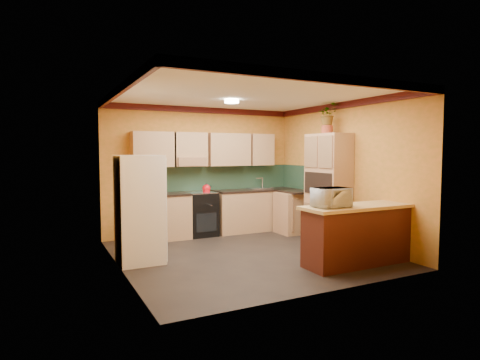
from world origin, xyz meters
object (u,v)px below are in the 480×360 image
fridge (139,209)px  breakfast_bar (358,236)px  microwave (331,198)px  pantry (328,188)px  base_cabinets_back (228,213)px  stove (201,214)px

fridge → breakfast_bar: 3.45m
breakfast_bar → microwave: bearing=180.0°
breakfast_bar → microwave: (-0.55, 0.00, 0.63)m
pantry → microwave: 1.86m
base_cabinets_back → microwave: size_ratio=6.98×
stove → breakfast_bar: size_ratio=0.51×
stove → breakfast_bar: (1.40, -3.12, -0.02)m
breakfast_bar → pantry: bearing=68.3°
stove → fridge: size_ratio=0.54×
breakfast_bar → microwave: size_ratio=3.44×
base_cabinets_back → stove: (-0.62, -0.00, 0.02)m
base_cabinets_back → pantry: size_ratio=1.74×
stove → pantry: (1.99, -1.65, 0.59)m
pantry → base_cabinets_back: bearing=129.6°
stove → base_cabinets_back: bearing=0.0°
fridge → stove: bearing=42.6°
stove → microwave: size_ratio=1.74×
pantry → microwave: size_ratio=4.02×
fridge → pantry: bearing=-2.6°
microwave → pantry: bearing=52.2°
microwave → breakfast_bar: bearing=-0.2°
base_cabinets_back → fridge: (-2.24, -1.49, 0.41)m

